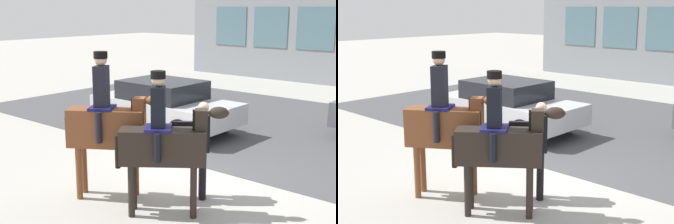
# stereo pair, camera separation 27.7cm
# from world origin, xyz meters

# --- Properties ---
(ground_plane) EXTENTS (80.00, 80.00, 0.00)m
(ground_plane) POSITION_xyz_m (0.00, 0.00, 0.00)
(ground_plane) COLOR #9E9B93
(road_surface) EXTENTS (20.12, 8.50, 0.01)m
(road_surface) POSITION_xyz_m (0.00, 4.75, 0.00)
(road_surface) COLOR #444447
(road_surface) RESTS_ON ground_plane
(mounted_horse_lead) EXTENTS (1.60, 1.21, 2.64)m
(mounted_horse_lead) POSITION_xyz_m (-0.59, -1.87, 1.36)
(mounted_horse_lead) COLOR brown
(mounted_horse_lead) RESTS_ON ground_plane
(mounted_horse_companion) EXTENTS (1.58, 1.34, 2.40)m
(mounted_horse_companion) POSITION_xyz_m (0.63, -1.74, 1.24)
(mounted_horse_companion) COLOR black
(mounted_horse_companion) RESTS_ON ground_plane
(pedestrian_bystander) EXTENTS (0.66, 0.83, 1.77)m
(pedestrian_bystander) POSITION_xyz_m (0.70, -0.82, 1.04)
(pedestrian_bystander) COLOR black
(pedestrian_bystander) RESTS_ON ground_plane
(street_car_near_lane) EXTENTS (4.15, 2.00, 1.41)m
(street_car_near_lane) POSITION_xyz_m (-2.95, 2.33, 0.75)
(street_car_near_lane) COLOR #B7B7BC
(street_car_near_lane) RESTS_ON ground_plane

